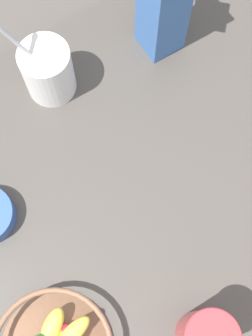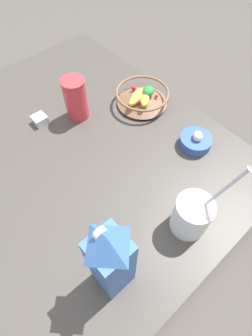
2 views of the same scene
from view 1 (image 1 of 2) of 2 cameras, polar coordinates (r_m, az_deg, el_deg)
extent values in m
plane|color=#4C4742|center=(0.96, 14.90, -6.23)|extent=(6.00, 6.00, 0.00)
ellipsoid|color=#EFD64C|center=(0.83, -6.53, -19.38)|extent=(0.08, 0.04, 0.03)
ellipsoid|color=#EFD64C|center=(0.83, -8.97, -18.56)|extent=(0.07, 0.06, 0.03)
sphere|color=red|center=(0.84, -7.29, -18.92)|extent=(0.02, 0.02, 0.02)
cube|color=#3D6BB2|center=(0.95, 4.57, 19.07)|extent=(0.08, 0.08, 0.24)
cylinder|color=white|center=(0.95, -9.48, 11.56)|extent=(0.10, 0.10, 0.12)
cylinder|color=white|center=(0.91, -9.99, 13.11)|extent=(0.09, 0.09, 0.02)
cylinder|color=silver|center=(0.87, -13.35, 14.72)|extent=(0.08, 0.05, 0.20)
cylinder|color=#DB383D|center=(0.81, 9.60, -19.55)|extent=(0.08, 0.08, 0.16)
camera|label=2|loc=(0.74, 9.34, 58.56)|focal=28.00mm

